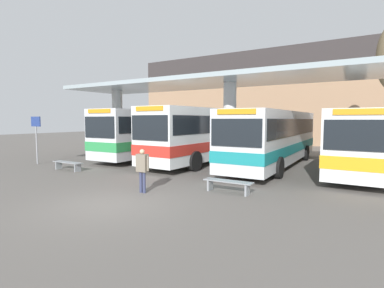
{
  "coord_description": "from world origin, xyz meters",
  "views": [
    {
      "loc": [
        7.2,
        -6.63,
        2.73
      ],
      "look_at": [
        0.0,
        5.04,
        1.6
      ],
      "focal_mm": 28.0,
      "sensor_mm": 36.0,
      "label": 1
    }
  ],
  "objects_px": {
    "info_sign_platform": "(36,130)",
    "pedestrian_waiting": "(142,166)",
    "waiting_bench_far_platform": "(68,164)",
    "transit_bus_far_right_bay": "(365,138)",
    "transit_bus_center_bay": "(209,132)",
    "transit_bus_right_bay": "(275,136)",
    "transit_bus_left_bay": "(154,132)",
    "waiting_bench_near_pillar": "(228,184)"
  },
  "relations": [
    {
      "from": "transit_bus_right_bay",
      "to": "transit_bus_far_right_bay",
      "type": "xyz_separation_m",
      "value": [
        4.55,
        1.02,
        -0.03
      ]
    },
    {
      "from": "info_sign_platform",
      "to": "transit_bus_far_right_bay",
      "type": "bearing_deg",
      "value": 25.14
    },
    {
      "from": "transit_bus_far_right_bay",
      "to": "waiting_bench_near_pillar",
      "type": "distance_m",
      "value": 9.52
    },
    {
      "from": "info_sign_platform",
      "to": "pedestrian_waiting",
      "type": "distance_m",
      "value": 10.52
    },
    {
      "from": "transit_bus_center_bay",
      "to": "waiting_bench_far_platform",
      "type": "height_order",
      "value": "transit_bus_center_bay"
    },
    {
      "from": "transit_bus_left_bay",
      "to": "transit_bus_far_right_bay",
      "type": "xyz_separation_m",
      "value": [
        12.98,
        1.81,
        -0.11
      ]
    },
    {
      "from": "transit_bus_left_bay",
      "to": "transit_bus_center_bay",
      "type": "relative_size",
      "value": 0.88
    },
    {
      "from": "transit_bus_center_bay",
      "to": "info_sign_platform",
      "type": "bearing_deg",
      "value": 39.15
    },
    {
      "from": "transit_bus_center_bay",
      "to": "transit_bus_far_right_bay",
      "type": "distance_m",
      "value": 8.84
    },
    {
      "from": "transit_bus_far_right_bay",
      "to": "info_sign_platform",
      "type": "relative_size",
      "value": 4.26
    },
    {
      "from": "info_sign_platform",
      "to": "pedestrian_waiting",
      "type": "height_order",
      "value": "info_sign_platform"
    },
    {
      "from": "transit_bus_center_bay",
      "to": "waiting_bench_near_pillar",
      "type": "relative_size",
      "value": 6.13
    },
    {
      "from": "transit_bus_far_right_bay",
      "to": "transit_bus_right_bay",
      "type": "bearing_deg",
      "value": 12.7
    },
    {
      "from": "info_sign_platform",
      "to": "pedestrian_waiting",
      "type": "xyz_separation_m",
      "value": [
        10.25,
        -2.1,
        -1.08
      ]
    },
    {
      "from": "transit_bus_far_right_bay",
      "to": "waiting_bench_near_pillar",
      "type": "relative_size",
      "value": 6.54
    },
    {
      "from": "transit_bus_far_right_bay",
      "to": "transit_bus_left_bay",
      "type": "bearing_deg",
      "value": 7.97
    },
    {
      "from": "transit_bus_far_right_bay",
      "to": "info_sign_platform",
      "type": "bearing_deg",
      "value": 25.19
    },
    {
      "from": "waiting_bench_far_platform",
      "to": "info_sign_platform",
      "type": "bearing_deg",
      "value": 172.8
    },
    {
      "from": "waiting_bench_near_pillar",
      "to": "pedestrian_waiting",
      "type": "xyz_separation_m",
      "value": [
        -2.72,
        -1.65,
        0.65
      ]
    },
    {
      "from": "transit_bus_far_right_bay",
      "to": "waiting_bench_far_platform",
      "type": "xyz_separation_m",
      "value": [
        -13.51,
        -8.47,
        -1.41
      ]
    },
    {
      "from": "pedestrian_waiting",
      "to": "waiting_bench_far_platform",
      "type": "bearing_deg",
      "value": 163.1
    },
    {
      "from": "transit_bus_right_bay",
      "to": "pedestrian_waiting",
      "type": "height_order",
      "value": "transit_bus_right_bay"
    },
    {
      "from": "transit_bus_far_right_bay",
      "to": "pedestrian_waiting",
      "type": "relative_size",
      "value": 7.57
    },
    {
      "from": "transit_bus_center_bay",
      "to": "waiting_bench_near_pillar",
      "type": "bearing_deg",
      "value": 124.87
    },
    {
      "from": "transit_bus_center_bay",
      "to": "info_sign_platform",
      "type": "distance_m",
      "value": 10.6
    },
    {
      "from": "waiting_bench_near_pillar",
      "to": "waiting_bench_far_platform",
      "type": "distance_m",
      "value": 9.4
    },
    {
      "from": "waiting_bench_near_pillar",
      "to": "waiting_bench_far_platform",
      "type": "relative_size",
      "value": 0.95
    },
    {
      "from": "transit_bus_left_bay",
      "to": "waiting_bench_near_pillar",
      "type": "relative_size",
      "value": 5.42
    },
    {
      "from": "transit_bus_center_bay",
      "to": "transit_bus_right_bay",
      "type": "xyz_separation_m",
      "value": [
        4.15,
        0.5,
        -0.11
      ]
    },
    {
      "from": "waiting_bench_near_pillar",
      "to": "transit_bus_left_bay",
      "type": "bearing_deg",
      "value": 143.1
    },
    {
      "from": "waiting_bench_far_platform",
      "to": "info_sign_platform",
      "type": "height_order",
      "value": "info_sign_platform"
    },
    {
      "from": "transit_bus_left_bay",
      "to": "pedestrian_waiting",
      "type": "relative_size",
      "value": 6.28
    },
    {
      "from": "transit_bus_center_bay",
      "to": "waiting_bench_far_platform",
      "type": "distance_m",
      "value": 8.59
    },
    {
      "from": "transit_bus_center_bay",
      "to": "transit_bus_right_bay",
      "type": "bearing_deg",
      "value": -171.74
    },
    {
      "from": "transit_bus_left_bay",
      "to": "transit_bus_center_bay",
      "type": "xyz_separation_m",
      "value": [
        4.28,
        0.28,
        0.03
      ]
    },
    {
      "from": "transit_bus_far_right_bay",
      "to": "info_sign_platform",
      "type": "xyz_separation_m",
      "value": [
        -17.08,
        -8.02,
        0.32
      ]
    },
    {
      "from": "transit_bus_center_bay",
      "to": "pedestrian_waiting",
      "type": "xyz_separation_m",
      "value": [
        1.87,
        -8.59,
        -0.9
      ]
    },
    {
      "from": "transit_bus_left_bay",
      "to": "waiting_bench_far_platform",
      "type": "relative_size",
      "value": 5.14
    },
    {
      "from": "waiting_bench_far_platform",
      "to": "transit_bus_far_right_bay",
      "type": "bearing_deg",
      "value": 32.08
    },
    {
      "from": "transit_bus_right_bay",
      "to": "transit_bus_far_right_bay",
      "type": "distance_m",
      "value": 4.67
    },
    {
      "from": "waiting_bench_near_pillar",
      "to": "pedestrian_waiting",
      "type": "distance_m",
      "value": 3.25
    },
    {
      "from": "transit_bus_far_right_bay",
      "to": "info_sign_platform",
      "type": "height_order",
      "value": "transit_bus_far_right_bay"
    }
  ]
}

